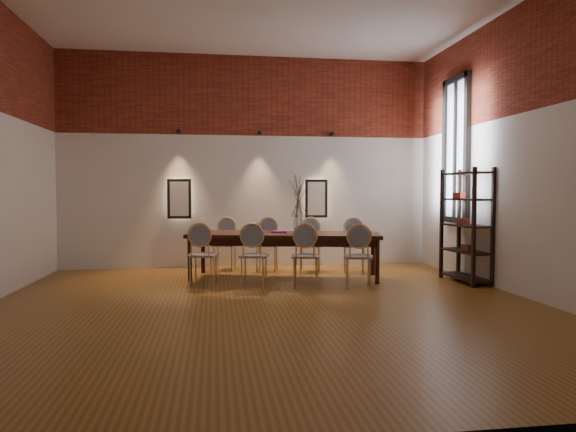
{
  "coord_description": "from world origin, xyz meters",
  "views": [
    {
      "loc": [
        -0.66,
        -6.32,
        1.43
      ],
      "look_at": [
        0.49,
        1.66,
        1.05
      ],
      "focal_mm": 32.0,
      "sensor_mm": 36.0,
      "label": 1
    }
  ],
  "objects": [
    {
      "name": "spot_fixture_left",
      "position": [
        -1.3,
        3.42,
        2.55
      ],
      "size": [
        0.08,
        0.1,
        0.08
      ],
      "primitive_type": "cylinder",
      "rotation": [
        1.57,
        0.0,
        0.0
      ],
      "color": "black",
      "rests_on": "wall_back"
    },
    {
      "name": "vase",
      "position": [
        0.71,
        2.01,
        0.9
      ],
      "size": [
        0.14,
        0.14,
        0.3
      ],
      "primitive_type": "cylinder",
      "color": "silver",
      "rests_on": "dining_table"
    },
    {
      "name": "shelving_rack",
      "position": [
        3.28,
        1.28,
        0.9
      ],
      "size": [
        0.45,
        1.03,
        1.8
      ],
      "primitive_type": null,
      "rotation": [
        0.0,
        0.0,
        0.08
      ],
      "color": "black",
      "rests_on": "floor"
    },
    {
      "name": "window_glass",
      "position": [
        3.46,
        2.0,
        2.15
      ],
      "size": [
        0.02,
        0.78,
        2.38
      ],
      "primitive_type": "cube",
      "color": "silver",
      "rests_on": "wall_right"
    },
    {
      "name": "spot_fixture_mid",
      "position": [
        0.2,
        3.42,
        2.55
      ],
      "size": [
        0.08,
        0.1,
        0.08
      ],
      "primitive_type": "cylinder",
      "rotation": [
        1.57,
        0.0,
        0.0
      ],
      "color": "black",
      "rests_on": "wall_back"
    },
    {
      "name": "chair_far_d",
      "position": [
        1.81,
        2.56,
        0.47
      ],
      "size": [
        0.53,
        0.53,
        0.94
      ],
      "primitive_type": null,
      "rotation": [
        0.0,
        0.0,
        2.91
      ],
      "color": "tan",
      "rests_on": "floor"
    },
    {
      "name": "brick_band_back",
      "position": [
        0.0,
        3.48,
        3.25
      ],
      "size": [
        7.0,
        0.02,
        1.5
      ],
      "primitive_type": "cube",
      "color": "maroon",
      "rests_on": "ground"
    },
    {
      "name": "spot_fixture_right",
      "position": [
        1.6,
        3.42,
        2.55
      ],
      "size": [
        0.08,
        0.1,
        0.08
      ],
      "primitive_type": "cylinder",
      "rotation": [
        1.57,
        0.0,
        0.0
      ],
      "color": "black",
      "rests_on": "wall_back"
    },
    {
      "name": "window_mullion",
      "position": [
        3.44,
        2.0,
        2.15
      ],
      "size": [
        0.06,
        0.06,
        2.4
      ],
      "primitive_type": "cube",
      "color": "black",
      "rests_on": "wall_right"
    },
    {
      "name": "wall_right",
      "position": [
        3.55,
        0.0,
        2.0
      ],
      "size": [
        0.1,
        7.0,
        4.0
      ],
      "primitive_type": "cube",
      "color": "silver",
      "rests_on": "ground"
    },
    {
      "name": "floor",
      "position": [
        0.0,
        0.0,
        -0.01
      ],
      "size": [
        7.0,
        7.0,
        0.02
      ],
      "primitive_type": "cube",
      "color": "brown",
      "rests_on": "ground"
    },
    {
      "name": "niche_right",
      "position": [
        1.3,
        3.45,
        1.3
      ],
      "size": [
        0.36,
        0.06,
        0.66
      ],
      "primitive_type": "cube",
      "color": "#FFEAC6",
      "rests_on": "wall_back"
    },
    {
      "name": "chair_far_c",
      "position": [
        1.05,
        2.73,
        0.47
      ],
      "size": [
        0.53,
        0.53,
        0.94
      ],
      "primitive_type": null,
      "rotation": [
        0.0,
        0.0,
        2.91
      ],
      "color": "tan",
      "rests_on": "floor"
    },
    {
      "name": "chair_far_b",
      "position": [
        0.29,
        2.91,
        0.47
      ],
      "size": [
        0.53,
        0.53,
        0.94
      ],
      "primitive_type": null,
      "rotation": [
        0.0,
        0.0,
        2.91
      ],
      "color": "tan",
      "rests_on": "floor"
    },
    {
      "name": "book",
      "position": [
        0.42,
        2.15,
        0.77
      ],
      "size": [
        0.29,
        0.23,
        0.03
      ],
      "primitive_type": "cube",
      "rotation": [
        0.0,
        0.0,
        -0.23
      ],
      "color": "#961F70",
      "rests_on": "dining_table"
    },
    {
      "name": "chair_near_b",
      "position": [
        -0.07,
        1.39,
        0.47
      ],
      "size": [
        0.53,
        0.53,
        0.94
      ],
      "primitive_type": null,
      "rotation": [
        0.0,
        0.0,
        -0.23
      ],
      "color": "tan",
      "rests_on": "floor"
    },
    {
      "name": "chair_far_a",
      "position": [
        -0.47,
        3.09,
        0.47
      ],
      "size": [
        0.53,
        0.53,
        0.94
      ],
      "primitive_type": null,
      "rotation": [
        0.0,
        0.0,
        2.91
      ],
      "color": "tan",
      "rests_on": "floor"
    },
    {
      "name": "chair_near_d",
      "position": [
        1.46,
        1.03,
        0.47
      ],
      "size": [
        0.53,
        0.53,
        0.94
      ],
      "primitive_type": null,
      "rotation": [
        0.0,
        0.0,
        -0.23
      ],
      "color": "tan",
      "rests_on": "floor"
    },
    {
      "name": "chair_near_a",
      "position": [
        -0.83,
        1.56,
        0.47
      ],
      "size": [
        0.53,
        0.53,
        0.94
      ],
      "primitive_type": null,
      "rotation": [
        0.0,
        0.0,
        -0.23
      ],
      "color": "tan",
      "rests_on": "floor"
    },
    {
      "name": "wall_front",
      "position": [
        0.0,
        -3.55,
        2.0
      ],
      "size": [
        7.0,
        0.1,
        4.0
      ],
      "primitive_type": "cube",
      "color": "silver",
      "rests_on": "ground"
    },
    {
      "name": "dried_branches",
      "position": [
        0.71,
        2.01,
        1.35
      ],
      "size": [
        0.5,
        0.5,
        0.7
      ],
      "primitive_type": null,
      "color": "#4B3F2D",
      "rests_on": "vase"
    },
    {
      "name": "niche_left",
      "position": [
        -1.3,
        3.45,
        1.3
      ],
      "size": [
        0.36,
        0.06,
        0.66
      ],
      "primitive_type": "cube",
      "color": "#FFEAC6",
      "rests_on": "wall_back"
    },
    {
      "name": "window_frame",
      "position": [
        3.44,
        2.0,
        2.15
      ],
      "size": [
        0.08,
        0.9,
        2.5
      ],
      "primitive_type": "cube",
      "color": "black",
      "rests_on": "wall_right"
    },
    {
      "name": "dining_table",
      "position": [
        0.49,
        2.06,
        0.38
      ],
      "size": [
        3.28,
        1.69,
        0.75
      ],
      "primitive_type": "cube",
      "rotation": [
        0.0,
        0.0,
        -0.23
      ],
      "color": "black",
      "rests_on": "floor"
    },
    {
      "name": "chair_near_c",
      "position": [
        0.7,
        1.21,
        0.47
      ],
      "size": [
        0.53,
        0.53,
        0.94
      ],
      "primitive_type": null,
      "rotation": [
        0.0,
        0.0,
        -0.23
      ],
      "color": "tan",
      "rests_on": "floor"
    },
    {
      "name": "wall_back",
      "position": [
        0.0,
        3.55,
        2.0
      ],
      "size": [
        7.0,
        0.1,
        4.0
      ],
      "primitive_type": "cube",
      "color": "silver",
      "rests_on": "ground"
    },
    {
      "name": "bowl",
      "position": [
        -0.01,
        2.13,
        0.84
      ],
      "size": [
        0.24,
        0.24,
        0.18
      ],
      "primitive_type": "ellipsoid",
      "color": "#612915",
      "rests_on": "dining_table"
    },
    {
      "name": "brick_band_right",
      "position": [
        3.48,
        0.0,
        3.25
      ],
      "size": [
        0.02,
        7.0,
        1.5
      ],
      "primitive_type": "cube",
      "color": "maroon",
      "rests_on": "ground"
    }
  ]
}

